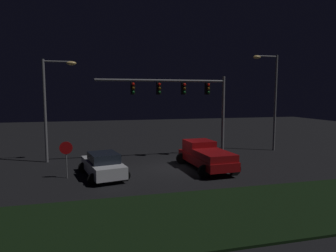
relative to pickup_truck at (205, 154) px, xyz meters
name	(u,v)px	position (x,y,z in m)	size (l,w,h in m)	color
ground_plane	(170,168)	(-2.26, 0.88, -1.00)	(80.00, 80.00, 0.00)	black
grass_median	(220,213)	(-2.26, -7.51, -0.95)	(24.25, 5.79, 0.10)	black
pickup_truck	(205,154)	(0.00, 0.00, 0.00)	(3.10, 5.51, 1.80)	maroon
car_sedan	(103,165)	(-6.80, -0.35, -0.26)	(3.05, 4.67, 1.51)	silver
traffic_signal_gantry	(184,95)	(-0.30, 3.90, 4.03)	(10.32, 0.56, 6.50)	slate
street_lamp_left	(52,98)	(-10.21, 4.79, 3.80)	(2.41, 0.44, 7.57)	slate
street_lamp_right	(271,91)	(8.10, 4.88, 4.31)	(2.43, 0.44, 8.50)	slate
stop_sign	(66,153)	(-8.93, -0.14, 0.56)	(0.76, 0.08, 2.23)	slate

